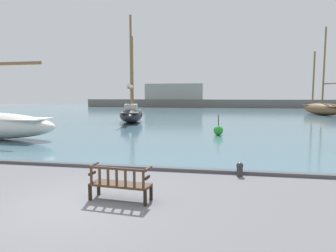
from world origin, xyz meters
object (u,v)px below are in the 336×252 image
object	(u,v)px
mooring_bollard	(240,169)
channel_buoy	(218,130)
sailboat_far_port	(131,112)
sailboat_mid_port	(323,108)
park_bench	(120,183)

from	to	relation	value
mooring_bollard	channel_buoy	world-z (taller)	channel_buoy
channel_buoy	sailboat_far_port	bearing A→B (deg)	134.95
channel_buoy	sailboat_mid_port	bearing A→B (deg)	60.23
park_bench	sailboat_far_port	size ratio (longest dim) A/B	0.16
park_bench	sailboat_far_port	xyz separation A→B (m)	(-6.55, 21.86, 0.56)
sailboat_mid_port	park_bench	bearing A→B (deg)	-113.42
sailboat_mid_port	channel_buoy	world-z (taller)	sailboat_mid_port
park_bench	mooring_bollard	distance (m)	4.38
mooring_bollard	sailboat_mid_port	bearing A→B (deg)	69.33
sailboat_far_port	channel_buoy	xyz separation A→B (m)	(8.85, -8.86, -0.62)
mooring_bollard	channel_buoy	distance (m)	10.05
sailboat_mid_port	mooring_bollard	size ratio (longest dim) A/B	24.24
mooring_bollard	channel_buoy	size ratio (longest dim) A/B	0.36
sailboat_far_port	mooring_bollard	xyz separation A→B (m)	(9.74, -18.87, -0.76)
sailboat_mid_port	channel_buoy	distance (m)	27.63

